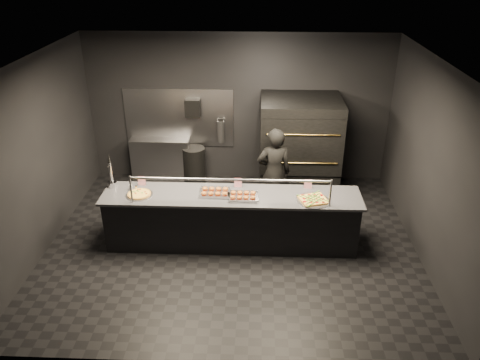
{
  "coord_description": "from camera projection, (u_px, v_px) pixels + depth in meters",
  "views": [
    {
      "loc": [
        0.41,
        -6.46,
        4.48
      ],
      "look_at": [
        0.13,
        0.2,
        1.08
      ],
      "focal_mm": 35.0,
      "sensor_mm": 36.0,
      "label": 1
    }
  ],
  "objects": [
    {
      "name": "room",
      "position": [
        230.0,
        160.0,
        7.16
      ],
      "size": [
        6.04,
        6.0,
        3.0
      ],
      "color": "black",
      "rests_on": "ground"
    },
    {
      "name": "square_pizza",
      "position": [
        313.0,
        200.0,
        7.2
      ],
      "size": [
        0.51,
        0.51,
        0.05
      ],
      "color": "silver",
      "rests_on": "service_counter"
    },
    {
      "name": "tent_cards",
      "position": [
        229.0,
        182.0,
        7.6
      ],
      "size": [
        2.83,
        0.04,
        0.15
      ],
      "color": "white",
      "rests_on": "service_counter"
    },
    {
      "name": "pizza_oven",
      "position": [
        299.0,
        146.0,
        9.0
      ],
      "size": [
        1.5,
        1.23,
        1.91
      ],
      "color": "black",
      "rests_on": "ground"
    },
    {
      "name": "slider_tray_b",
      "position": [
        243.0,
        196.0,
        7.29
      ],
      "size": [
        0.51,
        0.41,
        0.07
      ],
      "color": "silver",
      "rests_on": "service_counter"
    },
    {
      "name": "beer_tap",
      "position": [
        111.0,
        178.0,
        7.55
      ],
      "size": [
        0.15,
        0.22,
        0.58
      ],
      "color": "silver",
      "rests_on": "service_counter"
    },
    {
      "name": "worker",
      "position": [
        274.0,
        173.0,
        8.27
      ],
      "size": [
        0.66,
        0.49,
        1.67
      ],
      "primitive_type": "imported",
      "rotation": [
        0.0,
        0.0,
        3.3
      ],
      "color": "black",
      "rests_on": "ground"
    },
    {
      "name": "slider_tray_a",
      "position": [
        215.0,
        192.0,
        7.4
      ],
      "size": [
        0.49,
        0.37,
        0.08
      ],
      "color": "silver",
      "rests_on": "service_counter"
    },
    {
      "name": "service_counter",
      "position": [
        231.0,
        219.0,
        7.58
      ],
      "size": [
        4.1,
        0.78,
        1.37
      ],
      "color": "black",
      "rests_on": "ground"
    },
    {
      "name": "round_pizza",
      "position": [
        139.0,
        194.0,
        7.36
      ],
      "size": [
        0.42,
        0.42,
        0.03
      ],
      "color": "silver",
      "rests_on": "service_counter"
    },
    {
      "name": "fire_extinguisher",
      "position": [
        221.0,
        131.0,
        9.46
      ],
      "size": [
        0.14,
        0.14,
        0.51
      ],
      "color": "#B2B2B7",
      "rests_on": "room"
    },
    {
      "name": "condiment_jar",
      "position": [
        132.0,
        187.0,
        7.51
      ],
      "size": [
        0.13,
        0.05,
        0.09
      ],
      "color": "silver",
      "rests_on": "service_counter"
    },
    {
      "name": "trash_bin",
      "position": [
        194.0,
        165.0,
        9.63
      ],
      "size": [
        0.45,
        0.45,
        0.76
      ],
      "primitive_type": "cylinder",
      "color": "black",
      "rests_on": "ground"
    },
    {
      "name": "towel_dispenser",
      "position": [
        193.0,
        108.0,
        9.25
      ],
      "size": [
        0.3,
        0.2,
        0.35
      ],
      "primitive_type": "cube",
      "color": "black",
      "rests_on": "room"
    },
    {
      "name": "prep_shelf",
      "position": [
        161.0,
        159.0,
        9.72
      ],
      "size": [
        1.2,
        0.35,
        0.9
      ],
      "primitive_type": "cube",
      "color": "#99999E",
      "rests_on": "ground"
    }
  ]
}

